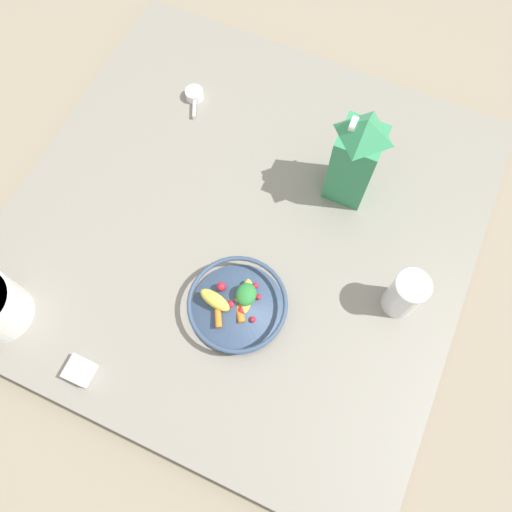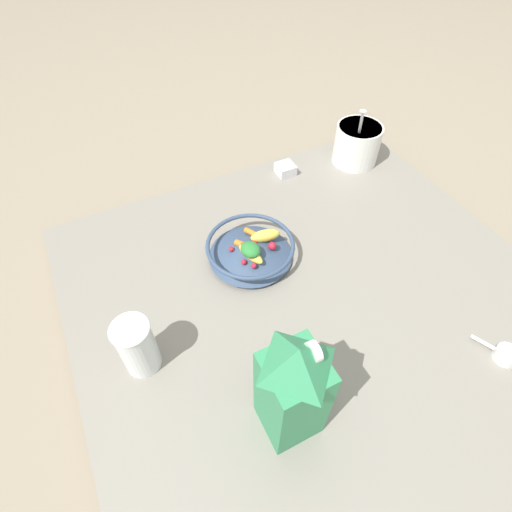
# 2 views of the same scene
# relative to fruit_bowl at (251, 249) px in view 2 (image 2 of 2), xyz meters

# --- Properties ---
(ground_plane) EXTENTS (6.00, 6.00, 0.00)m
(ground_plane) POSITION_rel_fruit_bowl_xyz_m (-0.19, -0.08, -0.08)
(ground_plane) COLOR gray
(countertop) EXTENTS (1.04, 1.04, 0.04)m
(countertop) POSITION_rel_fruit_bowl_xyz_m (-0.19, -0.08, -0.05)
(countertop) COLOR gray
(countertop) RESTS_ON ground_plane
(fruit_bowl) EXTENTS (0.21, 0.21, 0.07)m
(fruit_bowl) POSITION_rel_fruit_bowl_xyz_m (0.00, 0.00, 0.00)
(fruit_bowl) COLOR #384C6B
(fruit_bowl) RESTS_ON countertop
(milk_carton) EXTENTS (0.09, 0.09, 0.26)m
(milk_carton) POSITION_rel_fruit_bowl_xyz_m (-0.37, 0.11, 0.10)
(milk_carton) COLOR #338C59
(milk_carton) RESTS_ON countertop
(yogurt_tub) EXTENTS (0.14, 0.14, 0.21)m
(yogurt_tub) POSITION_rel_fruit_bowl_xyz_m (0.21, -0.45, 0.03)
(yogurt_tub) COLOR white
(yogurt_tub) RESTS_ON countertop
(drinking_cup) EXTENTS (0.07, 0.07, 0.13)m
(drinking_cup) POSITION_rel_fruit_bowl_xyz_m (-0.15, 0.31, 0.04)
(drinking_cup) COLOR white
(drinking_cup) RESTS_ON countertop
(spice_jar) EXTENTS (0.05, 0.05, 0.03)m
(spice_jar) POSITION_rel_fruit_bowl_xyz_m (0.25, -0.23, -0.02)
(spice_jar) COLOR silver
(spice_jar) RESTS_ON countertop
(measuring_scoop) EXTENTS (0.09, 0.06, 0.02)m
(measuring_scoop) POSITION_rel_fruit_bowl_xyz_m (-0.46, -0.33, -0.02)
(measuring_scoop) COLOR white
(measuring_scoop) RESTS_ON countertop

